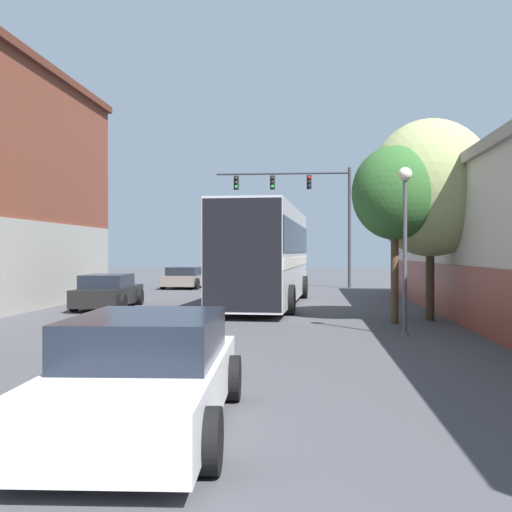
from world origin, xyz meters
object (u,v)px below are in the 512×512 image
at_px(parked_car_left_mid, 185,278).
at_px(street_tree_near, 395,193).
at_px(street_lamp, 405,233).
at_px(parked_car_left_near, 108,292).
at_px(hatchback_foreground, 144,374).
at_px(traffic_signal_gantry, 306,199).
at_px(street_tree_far, 430,188).
at_px(bus, 266,252).

xyz_separation_m(parked_car_left_mid, street_tree_near, (9.56, -16.06, 3.17)).
bearing_deg(street_lamp, parked_car_left_near, 146.50).
height_order(parked_car_left_near, parked_car_left_mid, parked_car_left_near).
height_order(hatchback_foreground, traffic_signal_gantry, traffic_signal_gantry).
bearing_deg(street_tree_far, traffic_signal_gantry, 103.37).
distance_m(hatchback_foreground, traffic_signal_gantry, 28.36).
bearing_deg(bus, street_lamp, -151.00).
xyz_separation_m(street_tree_near, street_tree_far, (1.17, 0.88, 0.24)).
bearing_deg(traffic_signal_gantry, parked_car_left_mid, -170.53).
distance_m(parked_car_left_near, street_tree_far, 11.88).
height_order(parked_car_left_mid, street_tree_far, street_tree_far).
distance_m(bus, parked_car_left_mid, 11.87).
height_order(parked_car_left_near, street_tree_near, street_tree_near).
xyz_separation_m(street_lamp, street_tree_near, (0.12, 2.65, 1.22)).
bearing_deg(parked_car_left_mid, street_lamp, -149.72).
distance_m(parked_car_left_mid, street_lamp, 21.05).
bearing_deg(hatchback_foreground, traffic_signal_gantry, -6.42).
bearing_deg(street_tree_far, street_lamp, -110.11).
relative_size(parked_car_left_near, street_tree_near, 0.88).
bearing_deg(parked_car_left_near, hatchback_foreground, -163.41).
height_order(hatchback_foreground, street_tree_far, street_tree_far).
distance_m(bus, hatchback_foreground, 16.41).
relative_size(parked_car_left_near, parked_car_left_mid, 1.13).
distance_m(traffic_signal_gantry, street_tree_near, 17.47).
xyz_separation_m(hatchback_foreground, street_tree_near, (4.37, 10.74, 3.13)).
bearing_deg(hatchback_foreground, street_tree_far, -28.52).
height_order(street_tree_near, street_tree_far, street_tree_far).
xyz_separation_m(street_lamp, street_tree_far, (1.29, 3.53, 1.46)).
bearing_deg(hatchback_foreground, parked_car_left_mid, 7.95).
xyz_separation_m(bus, street_lamp, (4.03, -8.25, 0.45)).
bearing_deg(bus, traffic_signal_gantry, -4.09).
bearing_deg(street_lamp, hatchback_foreground, -117.73).
bearing_deg(parked_car_left_near, traffic_signal_gantry, -32.00).
height_order(bus, parked_car_left_mid, bus).
xyz_separation_m(hatchback_foreground, street_lamp, (4.26, 8.10, 1.91)).
bearing_deg(parked_car_left_mid, bus, -149.12).
bearing_deg(street_lamp, street_tree_near, 87.46).
relative_size(traffic_signal_gantry, street_tree_far, 1.29).
height_order(traffic_signal_gantry, street_lamp, traffic_signal_gantry).
relative_size(hatchback_foreground, street_lamp, 1.09).
xyz_separation_m(hatchback_foreground, parked_car_left_mid, (-5.19, 26.80, -0.04)).
height_order(hatchback_foreground, street_tree_near, street_tree_near).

